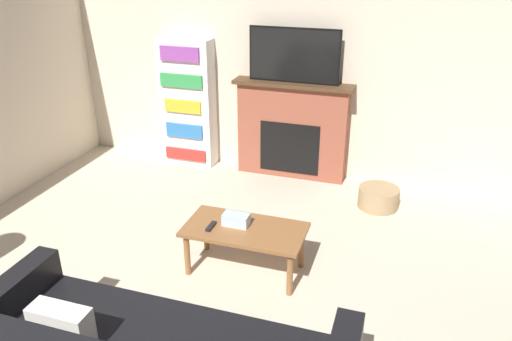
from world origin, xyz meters
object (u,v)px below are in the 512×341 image
Objects in this scene: coffee_table at (245,234)px; fireplace at (292,130)px; tv at (294,55)px; storage_basket at (378,197)px; bookshelf at (188,103)px.

fireplace is at bearing 93.13° from coffee_table.
fireplace is 0.87m from tv.
bookshelf is at bearing 168.54° from storage_basket.
bookshelf is (-1.32, -0.02, 0.21)m from fireplace.
tv reaches higher than fireplace.
bookshelf is at bearing 125.57° from coffee_table.
bookshelf reaches higher than storage_basket.
bookshelf is 2.55m from storage_basket.
coffee_table is 2.36× the size of storage_basket.
tv reaches higher than storage_basket.
tv reaches higher than coffee_table.
fireplace is at bearing 90.00° from tv.
coffee_table is at bearing -86.84° from tv.
coffee_table is at bearing -54.43° from bookshelf.
tv reaches higher than bookshelf.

